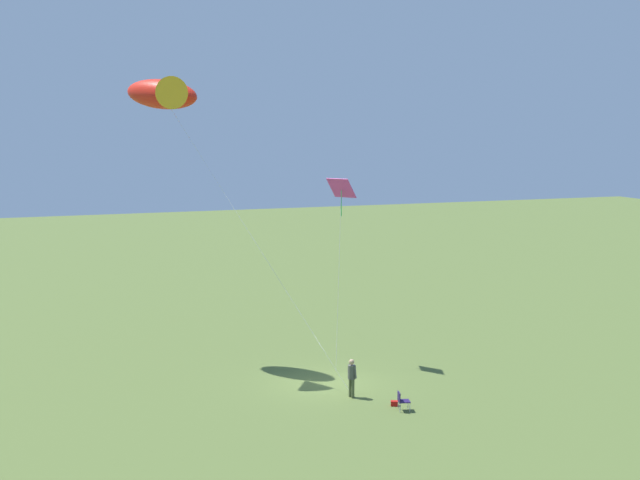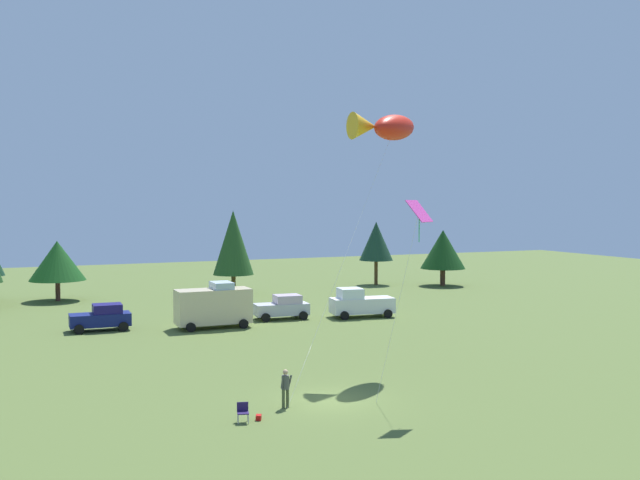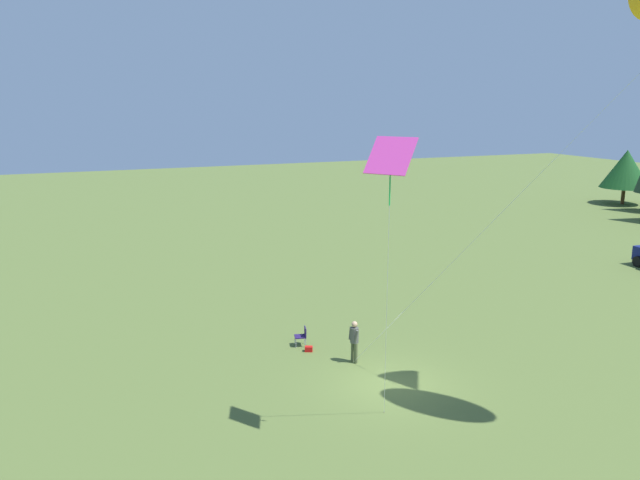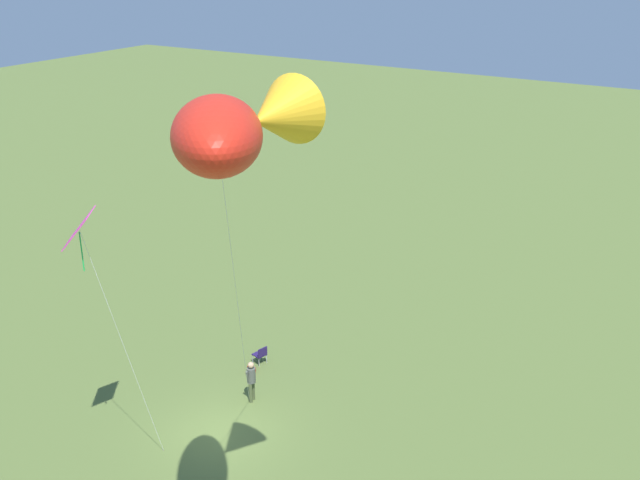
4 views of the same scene
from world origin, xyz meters
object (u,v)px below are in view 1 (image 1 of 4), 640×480
at_px(backpack_on_grass, 395,403).
at_px(kite_diamond_rainbow, 341,191).
at_px(folding_chair, 402,400).
at_px(person_kite_flyer, 352,375).
at_px(kite_large_fish, 163,94).

relative_size(backpack_on_grass, kite_diamond_rainbow, 0.03).
bearing_deg(backpack_on_grass, kite_diamond_rainbow, -3.44).
bearing_deg(backpack_on_grass, folding_chair, -178.74).
bearing_deg(person_kite_flyer, kite_large_fish, 116.27).
relative_size(folding_chair, kite_large_fish, 0.06).
bearing_deg(folding_chair, person_kite_flyer, 132.46).
relative_size(person_kite_flyer, folding_chair, 2.12).
bearing_deg(backpack_on_grass, kite_large_fish, 36.75).
bearing_deg(kite_large_fish, backpack_on_grass, -143.25).
bearing_deg(backpack_on_grass, person_kite_flyer, 36.88).
bearing_deg(kite_diamond_rainbow, backpack_on_grass, 176.56).
xyz_separation_m(folding_chair, backpack_on_grass, (0.70, 0.02, -0.38)).
xyz_separation_m(folding_chair, kite_large_fish, (11.14, 7.81, 12.98)).
height_order(person_kite_flyer, kite_diamond_rainbow, kite_diamond_rainbow).
distance_m(person_kite_flyer, kite_large_fish, 16.52).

